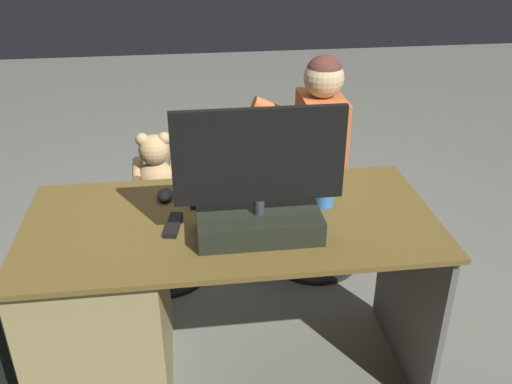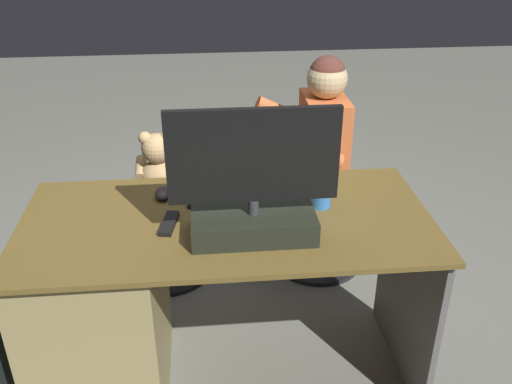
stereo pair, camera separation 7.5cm
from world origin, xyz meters
The scene contains 12 objects.
ground_plane centered at (0.00, 0.00, 0.00)m, with size 10.00×10.00×0.00m, color slate.
desk centered at (0.40, 0.41, 0.40)m, with size 1.47×0.70×0.75m.
monitor centered at (-0.09, 0.53, 0.90)m, with size 0.55×0.21×0.45m.
keyboard centered at (-0.07, 0.26, 0.76)m, with size 0.42×0.14×0.02m, color black.
computer_mouse centered at (0.23, 0.23, 0.77)m, with size 0.06×0.10×0.04m, color #2F292C.
cup centered at (-0.35, 0.35, 0.80)m, with size 0.08×0.08×0.09m, color #3372BF.
tv_remote centered at (0.20, 0.44, 0.76)m, with size 0.04×0.15×0.02m, color black.
notebook_binder centered at (-0.17, 0.43, 0.77)m, with size 0.22×0.30×0.02m, color beige.
office_chair_teddy centered at (0.30, -0.36, 0.25)m, with size 0.49×0.49×0.46m.
teddy_bear centered at (0.30, -0.37, 0.61)m, with size 0.23×0.23×0.33m.
visitor_chair centered at (-0.51, -0.36, 0.26)m, with size 0.47×0.47×0.46m.
person centered at (-0.43, -0.36, 0.67)m, with size 0.50×0.47×1.13m.
Camera 1 is at (0.14, 2.14, 1.78)m, focal length 39.52 mm.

